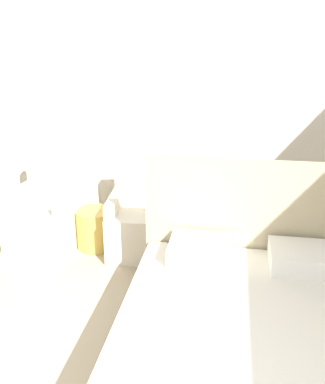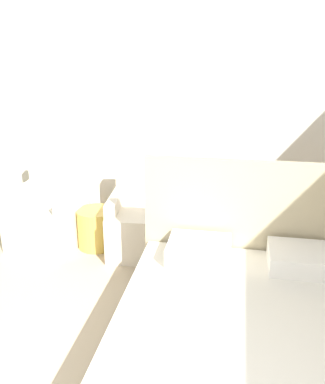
% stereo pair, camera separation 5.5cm
% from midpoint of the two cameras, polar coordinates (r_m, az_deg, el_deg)
% --- Properties ---
extents(wall_back, '(10.00, 0.06, 2.90)m').
position_cam_midpoint_polar(wall_back, '(4.63, 0.10, 12.01)').
color(wall_back, silver).
rests_on(wall_back, ground_plane).
extents(bed, '(1.69, 2.17, 1.22)m').
position_cam_midpoint_polar(bed, '(2.83, 11.06, -20.15)').
color(bed, brown).
rests_on(bed, ground_plane).
extents(armchair_near_window_left, '(0.75, 0.73, 0.87)m').
position_cam_midpoint_polar(armchair_near_window_left, '(4.70, -15.45, -3.46)').
color(armchair_near_window_left, beige).
rests_on(armchair_near_window_left, ground_plane).
extents(armchair_near_window_right, '(0.74, 0.72, 0.87)m').
position_cam_midpoint_polar(armchair_near_window_right, '(4.37, -2.75, -4.49)').
color(armchair_near_window_right, beige).
rests_on(armchair_near_window_right, ground_plane).
extents(side_table, '(0.39, 0.39, 0.41)m').
position_cam_midpoint_polar(side_table, '(4.54, -9.28, -4.85)').
color(side_table, gold).
rests_on(side_table, ground_plane).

